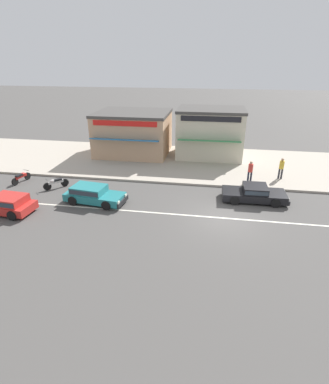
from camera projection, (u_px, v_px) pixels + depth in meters
name	position (u px, v px, depth m)	size (l,w,h in m)	color
ground_plane	(223.00, 218.00, 17.65)	(160.00, 160.00, 0.00)	#4C4947
lane_centre_stripe	(223.00, 218.00, 17.65)	(50.40, 0.14, 0.01)	silver
kerb_strip	(222.00, 164.00, 26.27)	(68.00, 10.00, 0.15)	#ADA393
hatchback_teal_2	(93.00, 194.00, 19.39)	(4.08, 2.08, 1.10)	teal
sedan_black_3	(254.00, 193.00, 19.60)	(4.20, 1.91, 1.06)	black
hatchback_red_4	(7.00, 203.00, 18.09)	(3.67, 1.97, 1.10)	red
motorcycle_0	(21.00, 177.00, 22.54)	(0.61, 1.79, 0.80)	black
motorcycle_2	(56.00, 183.00, 21.51)	(1.36, 1.36, 0.80)	black
pedestrian_near_clock	(250.00, 170.00, 22.01)	(0.34, 0.34, 1.62)	#232838
pedestrian_mid_kerb	(281.00, 167.00, 22.61)	(0.34, 0.34, 1.63)	#333338
shopfront_corner_warung	(210.00, 133.00, 27.52)	(6.00, 5.19, 4.36)	beige
shopfront_mid_block	(133.00, 133.00, 28.44)	(6.75, 6.36, 3.92)	tan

